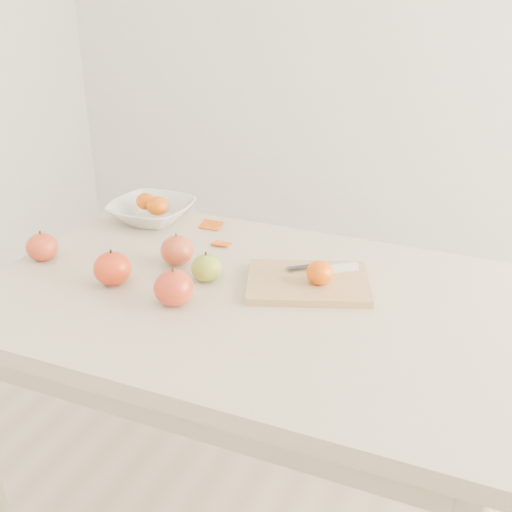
% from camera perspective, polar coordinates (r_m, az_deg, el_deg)
% --- Properties ---
extents(table, '(1.20, 0.80, 0.75)m').
position_cam_1_polar(table, '(1.50, -0.75, -6.59)').
color(table, beige).
rests_on(table, ground).
extents(cutting_board, '(0.33, 0.29, 0.02)m').
position_cam_1_polar(cutting_board, '(1.48, 4.64, -2.37)').
color(cutting_board, tan).
rests_on(cutting_board, table).
extents(board_tangerine, '(0.06, 0.06, 0.05)m').
position_cam_1_polar(board_tangerine, '(1.45, 5.68, -1.48)').
color(board_tangerine, orange).
rests_on(board_tangerine, cutting_board).
extents(fruit_bowl, '(0.23, 0.23, 0.06)m').
position_cam_1_polar(fruit_bowl, '(1.86, -9.25, 3.93)').
color(fruit_bowl, silver).
rests_on(fruit_bowl, table).
extents(bowl_tangerine_near, '(0.06, 0.06, 0.05)m').
position_cam_1_polar(bowl_tangerine_near, '(1.88, -9.79, 4.83)').
color(bowl_tangerine_near, '#CE5107').
rests_on(bowl_tangerine_near, fruit_bowl).
extents(bowl_tangerine_far, '(0.06, 0.06, 0.05)m').
position_cam_1_polar(bowl_tangerine_far, '(1.83, -8.75, 4.44)').
color(bowl_tangerine_far, '#CE5A07').
rests_on(bowl_tangerine_far, fruit_bowl).
extents(orange_peel_a, '(0.06, 0.05, 0.01)m').
position_cam_1_polar(orange_peel_a, '(1.81, -4.02, 2.63)').
color(orange_peel_a, '#C84B0E').
rests_on(orange_peel_a, table).
extents(orange_peel_b, '(0.05, 0.04, 0.01)m').
position_cam_1_polar(orange_peel_b, '(1.69, -3.10, 1.03)').
color(orange_peel_b, '#E65D10').
rests_on(orange_peel_b, table).
extents(paring_knife, '(0.16, 0.09, 0.01)m').
position_cam_1_polar(paring_knife, '(1.52, 7.18, -1.02)').
color(paring_knife, white).
rests_on(paring_knife, cutting_board).
extents(apple_green, '(0.07, 0.07, 0.06)m').
position_cam_1_polar(apple_green, '(1.50, -4.44, -1.05)').
color(apple_green, '#6C9414').
rests_on(apple_green, table).
extents(apple_red_d, '(0.08, 0.08, 0.07)m').
position_cam_1_polar(apple_red_d, '(1.68, -18.48, 0.76)').
color(apple_red_d, maroon).
rests_on(apple_red_d, table).
extents(apple_red_b, '(0.09, 0.09, 0.08)m').
position_cam_1_polar(apple_red_b, '(1.51, -12.64, -1.09)').
color(apple_red_b, '#A70301').
rests_on(apple_red_b, table).
extents(apple_red_c, '(0.09, 0.09, 0.08)m').
position_cam_1_polar(apple_red_c, '(1.40, -7.33, -2.82)').
color(apple_red_c, maroon).
rests_on(apple_red_c, table).
extents(apple_red_a, '(0.08, 0.08, 0.07)m').
position_cam_1_polar(apple_red_a, '(1.58, -7.04, 0.51)').
color(apple_red_a, '#A12B1D').
rests_on(apple_red_a, table).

